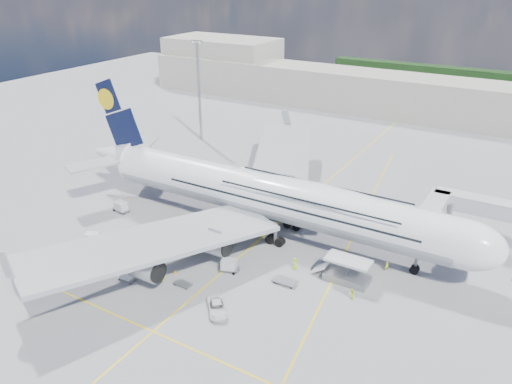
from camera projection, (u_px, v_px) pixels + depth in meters
The scene contains 31 objects.
ground at pixel (238, 258), 78.56m from camera, with size 300.00×300.00×0.00m, color gray.
taxi_line_main at pixel (238, 258), 78.56m from camera, with size 0.25×220.00×0.01m, color yellow.
taxi_line_cross at pixel (153, 332), 62.87m from camera, with size 120.00×0.25×0.01m, color yellow.
taxi_line_diag at pixel (345, 253), 79.94m from camera, with size 0.25×100.00×0.01m, color yellow.
airliner at pixel (271, 196), 83.44m from camera, with size 77.26×79.15×23.71m.
jet_bridge at pixel (468, 211), 78.38m from camera, with size 18.80×12.10×8.50m.
cargo_loader at pixel (346, 273), 72.55m from camera, with size 8.53×3.20×3.67m.
light_mast at pixel (199, 90), 126.85m from camera, with size 3.00×0.70×25.50m.
terminal at pixel (406, 96), 150.58m from camera, with size 180.00×16.00×12.00m, color #B2AD9E.
hangar at pixel (223, 63), 185.58m from camera, with size 40.00×22.00×18.00m, color #B2AD9E.
dolly_row_a at pixel (93, 238), 82.28m from camera, with size 3.47×2.67×1.95m.
dolly_row_b at pixel (127, 275), 72.81m from camera, with size 2.68×1.52×1.66m.
dolly_row_c at pixel (183, 284), 71.78m from camera, with size 2.68×1.49×0.39m.
dolly_back at pixel (121, 206), 93.09m from camera, with size 3.38×2.18×1.99m.
dolly_nose_far at pixel (285, 281), 72.30m from camera, with size 3.47×1.89×0.51m.
dolly_nose_near at pixel (229, 265), 74.97m from camera, with size 3.37×2.45×1.91m.
baggage_tug at pixel (188, 237), 83.02m from camera, with size 3.33×2.35×1.90m.
catering_truck_inner at pixel (254, 181), 101.53m from camera, with size 7.45×3.95×4.22m.
catering_truck_outer at pixel (268, 162), 112.37m from camera, with size 5.99×2.71×3.48m.
service_van at pixel (217, 308), 66.08m from camera, with size 2.34×5.07×1.41m, color silver.
crew_nose at pixel (387, 267), 75.02m from camera, with size 0.56×0.37×1.53m, color #BBDC17.
crew_loader at pixel (352, 294), 68.51m from camera, with size 0.84×0.66×1.74m, color #DDFF1A.
crew_wing at pixel (195, 250), 79.32m from camera, with size 0.92×0.38×1.57m, color #AFDF17.
crew_van at pixel (295, 264), 75.42m from camera, with size 0.95×0.62×1.94m, color #A6FF1A.
crew_tug at pixel (162, 275), 72.63m from camera, with size 1.23×0.71×1.91m, color #C6E718.
cone_nose at pixel (512, 279), 72.93m from camera, with size 0.42×0.42×0.54m.
cone_wing_left_inner at pixel (293, 197), 98.75m from camera, with size 0.46×0.46×0.58m.
cone_wing_left_outer at pixel (296, 175), 108.91m from camera, with size 0.45×0.45×0.57m.
cone_wing_right_inner at pixel (175, 272), 74.58m from camera, with size 0.47×0.47×0.60m.
cone_wing_right_outer at pixel (61, 271), 74.69m from camera, with size 0.48×0.48×0.61m.
cone_tail at pixel (128, 198), 98.56m from camera, with size 0.40×0.40×0.51m.
Camera 1 is at (36.52, -56.42, 42.09)m, focal length 35.00 mm.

